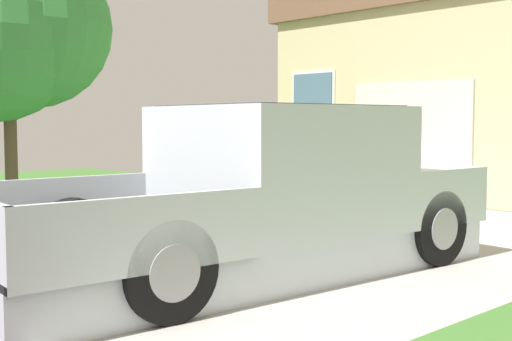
% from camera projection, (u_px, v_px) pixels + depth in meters
% --- Properties ---
extents(pickup_truck, '(2.35, 5.44, 1.69)m').
position_uv_depth(pickup_truck, '(275.00, 197.00, 6.86)').
color(pickup_truck, silver).
rests_on(pickup_truck, ground).
extents(person_with_hat, '(0.47, 0.47, 1.63)m').
position_uv_depth(person_with_hat, '(251.00, 171.00, 8.38)').
color(person_with_hat, black).
rests_on(person_with_hat, ground).
extents(handbag, '(0.37, 0.18, 0.47)m').
position_uv_depth(handbag, '(228.00, 233.00, 8.35)').
color(handbag, brown).
rests_on(handbag, ground).
extents(front_yard_tree, '(2.75, 3.26, 4.33)m').
position_uv_depth(front_yard_tree, '(9.00, 31.00, 10.51)').
color(front_yard_tree, brown).
rests_on(front_yard_tree, ground).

